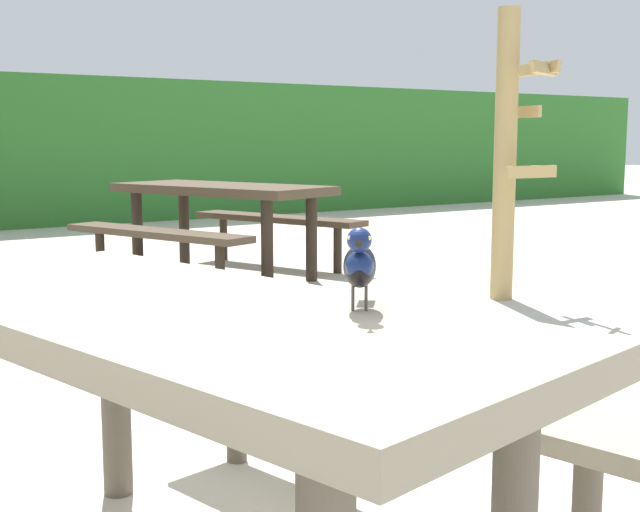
% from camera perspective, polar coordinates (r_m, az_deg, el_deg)
% --- Properties ---
extents(picnic_table_foreground, '(1.99, 2.02, 0.74)m').
position_cam_1_polar(picnic_table_foreground, '(1.96, -9.24, -8.43)').
color(picnic_table_foreground, gray).
rests_on(picnic_table_foreground, ground).
extents(bird_grackle, '(0.20, 0.24, 0.18)m').
position_cam_1_polar(bird_grackle, '(1.79, 2.68, -0.50)').
color(bird_grackle, black).
rests_on(bird_grackle, picnic_table_foreground).
extents(picnic_table_far_centre, '(2.14, 2.16, 0.74)m').
position_cam_1_polar(picnic_table_far_centre, '(6.82, -6.64, 3.24)').
color(picnic_table_far_centre, '#473828').
rests_on(picnic_table_far_centre, ground).
extents(stalk_post_right_side, '(0.55, 0.49, 1.97)m').
position_cam_1_polar(stalk_post_right_side, '(5.93, 12.46, 6.80)').
color(stalk_post_right_side, tan).
rests_on(stalk_post_right_side, ground).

